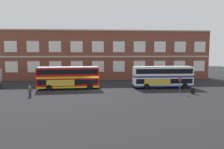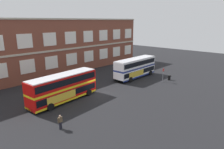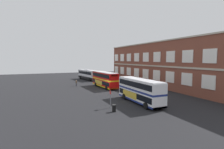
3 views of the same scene
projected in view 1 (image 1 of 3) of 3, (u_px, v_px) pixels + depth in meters
The scene contains 7 objects.
ground_plane at pixel (96, 88), 40.26m from camera, with size 120.00×120.00×0.00m, color black.
brick_terminal_building at pixel (98, 55), 55.54m from camera, with size 55.46×8.19×12.08m.
double_decker_near at pixel (68, 77), 39.31m from camera, with size 11.15×3.42×4.07m.
double_decker_middle at pixel (163, 77), 40.46m from camera, with size 11.01×2.89×4.07m.
waiting_passenger at pixel (30, 91), 32.58m from camera, with size 0.64×0.28×1.70m.
bus_stand_flag at pixel (180, 84), 34.80m from camera, with size 0.44×0.10×2.70m.
station_litter_bin at pixel (193, 91), 34.79m from camera, with size 0.60×0.60×1.03m.
Camera 1 is at (-0.15, -37.89, 6.70)m, focal length 34.54 mm.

